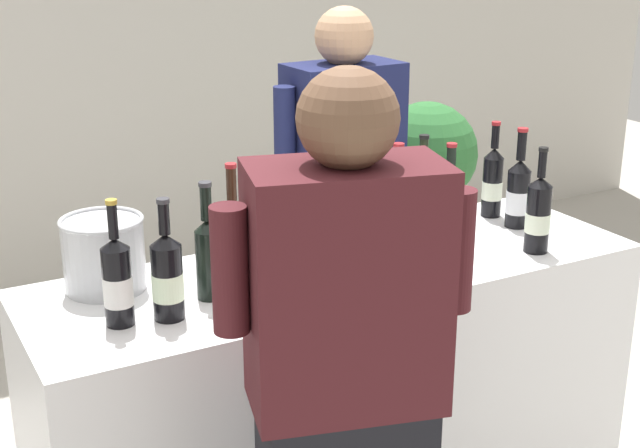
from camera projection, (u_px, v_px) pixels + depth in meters
name	position (u px, v px, depth m)	size (l,w,h in m)	color
wall_back	(100.00, 38.00, 4.76)	(8.00, 0.10, 2.80)	beige
counter	(340.00, 408.00, 2.89)	(1.93, 0.63, 0.99)	white
wine_bottle_0	(492.00, 182.00, 3.16)	(0.07, 0.07, 0.34)	black
wine_bottle_1	(117.00, 282.00, 2.30)	(0.08, 0.08, 0.34)	black
wine_bottle_2	(208.00, 254.00, 2.46)	(0.07, 0.07, 0.34)	black
wine_bottle_3	(293.00, 220.00, 2.81)	(0.08, 0.08, 0.31)	black
wine_bottle_4	(233.00, 243.00, 2.56)	(0.08, 0.08, 0.36)	black
wine_bottle_5	(167.00, 276.00, 2.34)	(0.08, 0.08, 0.33)	black
wine_bottle_6	(397.00, 205.00, 2.92)	(0.07, 0.07, 0.33)	black
wine_bottle_7	(292.00, 232.00, 2.68)	(0.08, 0.08, 0.32)	black
wine_bottle_8	(518.00, 193.00, 3.05)	(0.08, 0.08, 0.35)	black
wine_bottle_9	(449.00, 205.00, 2.93)	(0.07, 0.07, 0.33)	black
wine_bottle_10	(422.00, 196.00, 2.97)	(0.07, 0.07, 0.34)	black
wine_bottle_11	(538.00, 214.00, 2.82)	(0.08, 0.08, 0.34)	black
wine_glass	(362.00, 230.00, 2.68)	(0.08, 0.08, 0.18)	silver
ice_bucket	(104.00, 253.00, 2.53)	(0.24, 0.24, 0.21)	silver
person_server	(342.00, 231.00, 3.51)	(0.59, 0.26, 1.70)	black
person_guest	(345.00, 440.00, 2.09)	(0.57, 0.34, 1.72)	black
potted_shrub	(413.00, 188.00, 3.98)	(0.58, 0.48, 1.25)	brown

